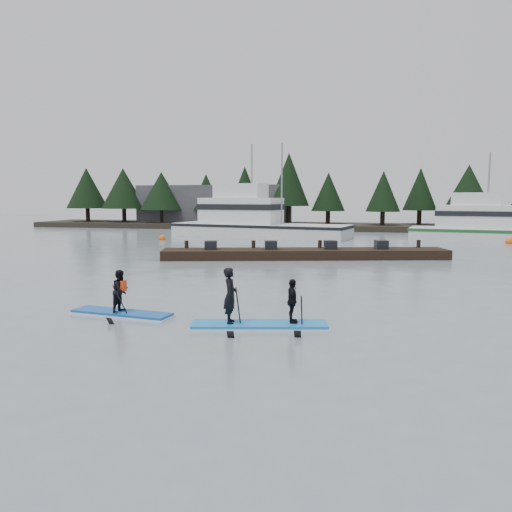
% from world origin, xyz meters
% --- Properties ---
extents(ground, '(160.00, 160.00, 0.00)m').
position_xyz_m(ground, '(0.00, 0.00, 0.00)').
color(ground, gray).
rests_on(ground, ground).
extents(far_shore, '(70.00, 8.00, 0.60)m').
position_xyz_m(far_shore, '(0.00, 42.00, 0.30)').
color(far_shore, '#2D281E').
rests_on(far_shore, ground).
extents(treeline, '(60.00, 4.00, 8.00)m').
position_xyz_m(treeline, '(0.00, 42.00, 0.00)').
color(treeline, black).
rests_on(treeline, ground).
extents(waterfront_building, '(18.00, 6.00, 5.00)m').
position_xyz_m(waterfront_building, '(-14.00, 44.00, 2.50)').
color(waterfront_building, '#4C4C51').
rests_on(waterfront_building, ground).
extents(fishing_boat_large, '(16.71, 7.63, 9.28)m').
position_xyz_m(fishing_boat_large, '(-5.63, 29.72, 0.69)').
color(fishing_boat_large, silver).
rests_on(fishing_boat_large, ground).
extents(fishing_boat_medium, '(13.62, 5.99, 8.02)m').
position_xyz_m(fishing_boat_medium, '(14.12, 29.55, 0.56)').
color(fishing_boat_medium, silver).
rests_on(fishing_boat_medium, ground).
extents(floating_dock, '(16.59, 6.38, 0.55)m').
position_xyz_m(floating_dock, '(0.95, 14.55, 0.28)').
color(floating_dock, black).
rests_on(floating_dock, ground).
extents(buoy_c, '(0.57, 0.57, 0.57)m').
position_xyz_m(buoy_c, '(15.11, 27.46, 0.00)').
color(buoy_c, '#F25C0C').
rests_on(buoy_c, ground).
extents(buoy_a, '(0.57, 0.57, 0.57)m').
position_xyz_m(buoy_a, '(-12.40, 24.46, 0.00)').
color(buoy_a, '#F25C0C').
rests_on(buoy_a, ground).
extents(paddleboard_solo, '(3.26, 1.27, 1.85)m').
position_xyz_m(paddleboard_solo, '(-2.61, -0.84, 0.47)').
color(paddleboard_solo, '#124FAA').
rests_on(paddleboard_solo, ground).
extents(paddleboard_duo, '(3.84, 1.69, 2.13)m').
position_xyz_m(paddleboard_duo, '(1.78, -1.28, 0.50)').
color(paddleboard_duo, '#177DD8').
rests_on(paddleboard_duo, ground).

